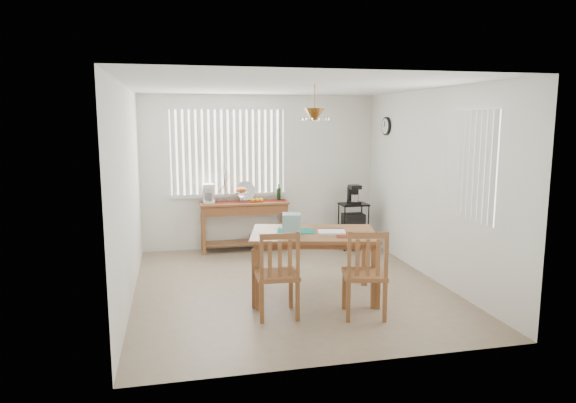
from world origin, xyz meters
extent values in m
cube|color=gray|center=(0.00, 0.00, -0.01)|extent=(4.00, 4.50, 0.01)
cube|color=white|center=(0.00, 2.30, 1.30)|extent=(4.00, 0.10, 2.60)
cube|color=white|center=(0.00, -2.30, 1.30)|extent=(4.00, 0.10, 2.60)
cube|color=white|center=(-2.05, 0.00, 1.30)|extent=(0.10, 4.50, 2.60)
cube|color=white|center=(2.05, 0.00, 1.30)|extent=(0.10, 4.50, 2.60)
cube|color=white|center=(0.00, 0.00, 2.65)|extent=(4.00, 4.50, 0.10)
cube|color=white|center=(-0.55, 2.25, 1.65)|extent=(1.90, 0.01, 1.40)
cube|color=white|center=(-1.45, 2.23, 1.65)|extent=(0.07, 0.03, 1.40)
cube|color=white|center=(-1.34, 2.23, 1.65)|extent=(0.07, 0.03, 1.40)
cube|color=white|center=(-1.24, 2.23, 1.65)|extent=(0.07, 0.03, 1.40)
cube|color=white|center=(-1.13, 2.23, 1.65)|extent=(0.07, 0.03, 1.40)
cube|color=white|center=(-1.03, 2.23, 1.65)|extent=(0.07, 0.03, 1.40)
cube|color=white|center=(-0.92, 2.23, 1.65)|extent=(0.07, 0.03, 1.40)
cube|color=white|center=(-0.81, 2.23, 1.65)|extent=(0.07, 0.03, 1.40)
cube|color=white|center=(-0.71, 2.23, 1.65)|extent=(0.07, 0.03, 1.40)
cube|color=white|center=(-0.60, 2.23, 1.65)|extent=(0.07, 0.03, 1.40)
cube|color=white|center=(-0.50, 2.23, 1.65)|extent=(0.07, 0.03, 1.40)
cube|color=white|center=(-0.39, 2.23, 1.65)|extent=(0.07, 0.03, 1.40)
cube|color=white|center=(-0.29, 2.23, 1.65)|extent=(0.07, 0.03, 1.40)
cube|color=white|center=(-0.18, 2.23, 1.65)|extent=(0.07, 0.03, 1.40)
cube|color=white|center=(-0.08, 2.23, 1.65)|extent=(0.07, 0.03, 1.40)
cube|color=white|center=(0.03, 2.23, 1.65)|extent=(0.07, 0.03, 1.40)
cube|color=white|center=(0.14, 2.23, 1.65)|extent=(0.07, 0.03, 1.40)
cube|color=white|center=(0.24, 2.23, 1.65)|extent=(0.07, 0.03, 1.40)
cube|color=white|center=(0.35, 2.23, 1.65)|extent=(0.07, 0.03, 1.40)
cube|color=white|center=(-0.55, 2.22, 0.92)|extent=(1.98, 0.06, 0.06)
cube|color=white|center=(-0.55, 2.22, 2.38)|extent=(1.98, 0.06, 0.06)
cube|color=white|center=(2.00, -0.90, 1.65)|extent=(0.01, 1.10, 1.30)
cube|color=white|center=(1.99, -1.40, 1.65)|extent=(0.03, 0.07, 1.30)
cube|color=white|center=(1.99, -1.29, 1.65)|extent=(0.03, 0.07, 1.30)
cube|color=white|center=(1.99, -1.18, 1.65)|extent=(0.03, 0.07, 1.30)
cube|color=white|center=(1.99, -1.07, 1.65)|extent=(0.03, 0.07, 1.30)
cube|color=white|center=(1.99, -0.96, 1.65)|extent=(0.03, 0.07, 1.30)
cube|color=white|center=(1.99, -0.85, 1.65)|extent=(0.03, 0.07, 1.30)
cube|color=white|center=(1.99, -0.74, 1.65)|extent=(0.03, 0.07, 1.30)
cube|color=white|center=(1.99, -0.63, 1.65)|extent=(0.03, 0.07, 1.30)
cube|color=white|center=(1.99, -0.52, 1.65)|extent=(0.03, 0.07, 1.30)
cube|color=white|center=(1.99, -0.41, 1.65)|extent=(0.03, 0.07, 1.30)
cylinder|color=black|center=(1.98, 1.55, 2.08)|extent=(0.04, 0.30, 0.30)
cylinder|color=white|center=(1.95, 1.55, 2.08)|extent=(0.01, 0.25, 0.25)
cylinder|color=olive|center=(0.21, -0.42, 2.43)|extent=(0.01, 0.01, 0.34)
cone|color=olive|center=(0.21, -0.42, 2.25)|extent=(0.24, 0.24, 0.14)
sphere|color=white|center=(0.37, -0.42, 2.19)|extent=(0.05, 0.05, 0.05)
sphere|color=white|center=(0.29, -0.28, 2.19)|extent=(0.05, 0.05, 0.05)
sphere|color=white|center=(0.13, -0.28, 2.19)|extent=(0.05, 0.05, 0.05)
sphere|color=white|center=(0.05, -0.42, 2.19)|extent=(0.05, 0.05, 0.05)
sphere|color=white|center=(0.13, -0.56, 2.19)|extent=(0.05, 0.05, 0.05)
sphere|color=white|center=(0.29, -0.56, 2.19)|extent=(0.05, 0.05, 0.05)
cube|color=brown|center=(-0.32, 2.02, 0.81)|extent=(1.47, 0.41, 0.04)
cube|color=brown|center=(-0.32, 2.02, 0.71)|extent=(1.41, 0.38, 0.15)
cube|color=brown|center=(-1.01, 1.86, 0.32)|extent=(0.06, 0.06, 0.63)
cube|color=brown|center=(0.37, 1.86, 0.32)|extent=(0.06, 0.06, 0.63)
cube|color=brown|center=(-1.01, 2.18, 0.32)|extent=(0.06, 0.06, 0.63)
cube|color=brown|center=(0.37, 2.18, 0.32)|extent=(0.06, 0.06, 0.63)
cube|color=brown|center=(-0.32, 2.02, 0.14)|extent=(1.36, 0.36, 0.03)
cube|color=red|center=(-0.09, 2.02, 0.20)|extent=(0.28, 0.20, 0.09)
cube|color=maroon|center=(-0.32, 2.02, 0.83)|extent=(1.40, 0.23, 0.01)
cube|color=white|center=(-0.91, 2.02, 0.85)|extent=(0.18, 0.22, 0.05)
cube|color=white|center=(-0.91, 2.10, 0.96)|extent=(0.18, 0.07, 0.28)
cube|color=white|center=(-0.91, 2.00, 1.12)|extent=(0.18, 0.20, 0.06)
cylinder|color=white|center=(-0.91, 2.00, 0.93)|extent=(0.12, 0.12, 0.12)
cylinder|color=white|center=(-0.37, 2.00, 0.87)|extent=(0.05, 0.05, 0.09)
cone|color=white|center=(-0.37, 2.00, 0.96)|extent=(0.24, 0.24, 0.08)
sphere|color=red|center=(-0.32, 2.00, 1.04)|extent=(0.07, 0.07, 0.07)
sphere|color=red|center=(-0.34, 2.04, 1.04)|extent=(0.07, 0.07, 0.07)
sphere|color=red|center=(-0.39, 2.04, 1.04)|extent=(0.07, 0.07, 0.07)
sphere|color=red|center=(-0.41, 2.00, 1.04)|extent=(0.07, 0.07, 0.07)
sphere|color=red|center=(-0.39, 1.97, 1.04)|extent=(0.07, 0.07, 0.07)
sphere|color=red|center=(-0.34, 1.97, 1.04)|extent=(0.07, 0.07, 0.07)
sphere|color=orange|center=(-0.19, 1.95, 0.86)|extent=(0.07, 0.07, 0.07)
sphere|color=orange|center=(-0.12, 1.95, 0.86)|extent=(0.07, 0.07, 0.07)
sphere|color=orange|center=(-0.04, 1.95, 0.86)|extent=(0.07, 0.07, 0.07)
cylinder|color=silver|center=(-0.27, 2.19, 0.99)|extent=(0.33, 0.08, 0.33)
cylinder|color=white|center=(-0.64, 2.07, 0.89)|extent=(0.07, 0.07, 0.13)
cylinder|color=#4C3823|center=(-0.64, 2.07, 1.16)|extent=(0.08, 0.04, 0.41)
cylinder|color=#4C3823|center=(-0.64, 2.07, 1.18)|extent=(0.13, 0.06, 0.44)
cylinder|color=#4C3823|center=(-0.64, 2.07, 1.14)|extent=(0.16, 0.07, 0.33)
cylinder|color=#4C3823|center=(-0.64, 2.07, 1.21)|extent=(0.05, 0.02, 0.50)
cylinder|color=#4C3823|center=(-0.64, 2.07, 1.13)|extent=(0.20, 0.09, 0.28)
cylinder|color=black|center=(0.28, 2.07, 0.93)|extent=(0.07, 0.07, 0.21)
cylinder|color=black|center=(0.28, 2.07, 1.07)|extent=(0.03, 0.03, 0.07)
cylinder|color=black|center=(1.30, 1.59, 0.39)|extent=(0.02, 0.02, 0.78)
cylinder|color=black|center=(1.72, 1.59, 0.39)|extent=(0.02, 0.02, 0.78)
cylinder|color=black|center=(1.30, 1.91, 0.39)|extent=(0.02, 0.02, 0.78)
cylinder|color=black|center=(1.72, 1.91, 0.39)|extent=(0.02, 0.02, 0.78)
cube|color=black|center=(1.51, 1.75, 0.76)|extent=(0.46, 0.37, 0.03)
cube|color=black|center=(1.51, 1.75, 0.39)|extent=(0.46, 0.37, 0.02)
cube|color=black|center=(1.51, 1.75, 0.05)|extent=(0.46, 0.37, 0.02)
cube|color=black|center=(1.51, 1.75, 0.50)|extent=(0.35, 0.27, 0.20)
cube|color=black|center=(1.51, 1.73, 0.80)|extent=(0.18, 0.22, 0.05)
cube|color=black|center=(1.51, 1.81, 0.92)|extent=(0.18, 0.07, 0.27)
cube|color=black|center=(1.51, 1.73, 1.07)|extent=(0.18, 0.20, 0.06)
cylinder|color=silver|center=(1.51, 1.72, 0.88)|extent=(0.12, 0.12, 0.12)
cube|color=brown|center=(0.21, -0.42, 0.79)|extent=(1.70, 1.30, 0.04)
cube|color=brown|center=(0.21, -0.42, 0.74)|extent=(1.57, 1.17, 0.07)
cube|color=brown|center=(-0.57, -0.67, 0.35)|extent=(0.09, 0.09, 0.71)
cube|color=brown|center=(0.79, -0.99, 0.35)|extent=(0.09, 0.09, 0.71)
cube|color=brown|center=(-0.37, 0.15, 0.35)|extent=(0.09, 0.09, 0.71)
cube|color=brown|center=(0.98, -0.17, 0.35)|extent=(0.09, 0.09, 0.71)
cube|color=#147160|center=(0.01, -0.32, 0.82)|extent=(0.52, 0.42, 0.01)
cube|color=maroon|center=(0.65, -0.69, 0.82)|extent=(0.52, 0.42, 0.01)
cube|color=white|center=(0.41, -0.52, 0.83)|extent=(0.38, 0.33, 0.03)
cube|color=black|center=(0.44, -0.38, 0.83)|extent=(0.32, 0.11, 0.03)
cube|color=#8DC8CE|center=(-0.09, -0.52, 0.95)|extent=(0.26, 0.26, 0.26)
cube|color=brown|center=(-0.37, -0.97, 0.47)|extent=(0.48, 0.48, 0.04)
cube|color=brown|center=(-0.16, -0.78, 0.22)|extent=(0.05, 0.05, 0.45)
cube|color=brown|center=(-0.56, -0.76, 0.22)|extent=(0.05, 0.05, 0.45)
cube|color=brown|center=(-0.18, -1.17, 0.22)|extent=(0.05, 0.05, 0.45)
cube|color=brown|center=(-0.57, -1.16, 0.22)|extent=(0.05, 0.05, 0.45)
cube|color=brown|center=(-0.18, -1.18, 0.74)|extent=(0.04, 0.04, 0.50)
cube|color=brown|center=(-0.57, -1.17, 0.74)|extent=(0.04, 0.04, 0.50)
cube|color=brown|center=(-0.38, -1.17, 0.96)|extent=(0.42, 0.05, 0.07)
cube|color=brown|center=(-0.27, -1.18, 0.72)|extent=(0.04, 0.02, 0.40)
cube|color=brown|center=(-0.38, -1.17, 0.72)|extent=(0.04, 0.02, 0.40)
cube|color=brown|center=(-0.48, -1.17, 0.72)|extent=(0.04, 0.02, 0.40)
cube|color=brown|center=(0.59, -1.18, 0.47)|extent=(0.55, 0.55, 0.04)
cube|color=brown|center=(0.82, -1.02, 0.23)|extent=(0.05, 0.05, 0.45)
cube|color=brown|center=(0.44, -0.94, 0.23)|extent=(0.05, 0.05, 0.45)
cube|color=brown|center=(0.74, -1.41, 0.23)|extent=(0.05, 0.05, 0.45)
cube|color=brown|center=(0.35, -1.33, 0.23)|extent=(0.05, 0.05, 0.45)
cube|color=brown|center=(0.74, -1.42, 0.75)|extent=(0.05, 0.05, 0.51)
cube|color=brown|center=(0.35, -1.34, 0.75)|extent=(0.05, 0.05, 0.51)
cube|color=brown|center=(0.54, -1.38, 0.97)|extent=(0.42, 0.12, 0.07)
cube|color=brown|center=(0.65, -1.40, 0.73)|extent=(0.05, 0.03, 0.41)
cube|color=brown|center=(0.54, -1.38, 0.73)|extent=(0.05, 0.03, 0.41)
cube|color=brown|center=(0.44, -1.36, 0.73)|extent=(0.05, 0.03, 0.41)
camera|label=1|loc=(-1.45, -6.38, 2.19)|focal=32.00mm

